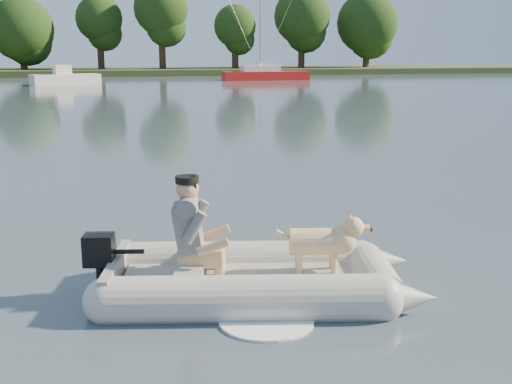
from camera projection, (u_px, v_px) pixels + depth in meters
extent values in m
plane|color=#505E6D|center=(248.00, 283.00, 7.59)|extent=(160.00, 160.00, 0.00)
cube|color=#47512D|center=(126.00, 72.00, 66.57)|extent=(160.00, 12.00, 0.70)
cylinder|color=#332316|center=(24.00, 60.00, 63.57)|extent=(0.70, 0.70, 2.94)
sphere|color=#284617|center=(21.00, 29.00, 62.91)|extent=(6.27, 6.27, 6.27)
cylinder|color=#332316|center=(101.00, 56.00, 65.67)|extent=(0.70, 0.70, 3.67)
sphere|color=#284617|center=(99.00, 18.00, 64.83)|extent=(4.69, 4.69, 4.69)
cylinder|color=#332316|center=(162.00, 53.00, 65.18)|extent=(0.70, 0.70, 4.29)
sphere|color=#284617|center=(161.00, 8.00, 64.21)|extent=(5.43, 5.43, 5.43)
cylinder|color=#332316|center=(235.00, 58.00, 67.17)|extent=(0.70, 0.70, 3.21)
sphere|color=#284617|center=(235.00, 26.00, 66.44)|extent=(4.41, 4.41, 4.41)
cylinder|color=#332316|center=(301.00, 55.00, 69.24)|extent=(0.70, 0.70, 3.94)
sphere|color=#284617|center=(302.00, 16.00, 68.35)|extent=(6.03, 6.03, 6.03)
cylinder|color=#332316|center=(366.00, 56.00, 71.15)|extent=(0.70, 0.70, 3.52)
sphere|color=#284617|center=(367.00, 23.00, 70.36)|extent=(6.68, 6.68, 6.68)
cube|color=red|center=(266.00, 77.00, 55.14)|extent=(7.33, 2.28, 0.91)
cube|color=white|center=(260.00, 69.00, 54.89)|extent=(3.22, 1.68, 0.55)
cylinder|color=#A5A5AA|center=(260.00, 16.00, 53.94)|extent=(0.15, 0.15, 9.13)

